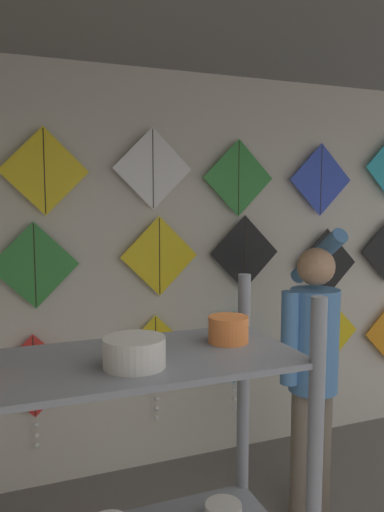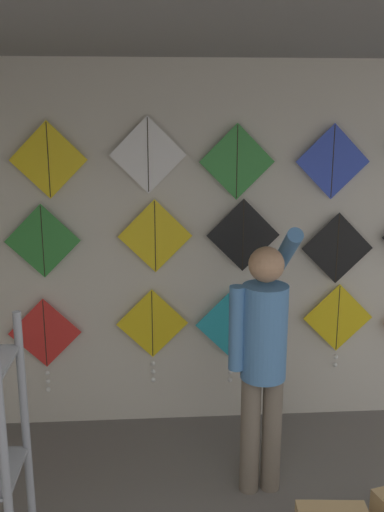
{
  "view_description": "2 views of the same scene",
  "coord_description": "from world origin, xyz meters",
  "px_view_note": "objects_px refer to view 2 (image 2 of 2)",
  "views": [
    {
      "loc": [
        -1.67,
        0.06,
        1.92
      ],
      "look_at": [
        -0.49,
        3.09,
        1.55
      ],
      "focal_mm": 35.0,
      "sensor_mm": 36.0,
      "label": 1
    },
    {
      "loc": [
        -0.65,
        -0.82,
        2.41
      ],
      "look_at": [
        -0.38,
        3.09,
        1.44
      ],
      "focal_mm": 40.0,
      "sensor_mm": 36.0,
      "label": 2
    }
  ],
  "objects_px": {
    "kite_5": "(43,241)",
    "kite_11": "(148,155)",
    "kite_0": "(45,338)",
    "kite_7": "(243,235)",
    "kite_1": "(152,329)",
    "kite_6": "(155,236)",
    "kite_2": "(231,329)",
    "kite_3": "(338,321)",
    "shopkeeper": "(263,349)",
    "kite_13": "(333,162)",
    "kite_10": "(48,160)",
    "kite_12": "(237,162)",
    "kite_8": "(337,248)"
  },
  "relations": [
    {
      "from": "kite_10",
      "to": "kite_12",
      "type": "xyz_separation_m",
      "value": [
        1.35,
        0.0,
        -0.02
      ]
    },
    {
      "from": "kite_3",
      "to": "kite_7",
      "type": "bearing_deg",
      "value": 179.95
    },
    {
      "from": "kite_0",
      "to": "kite_2",
      "type": "xyz_separation_m",
      "value": [
        1.43,
        0.0,
        0.03
      ]
    },
    {
      "from": "kite_1",
      "to": "kite_2",
      "type": "bearing_deg",
      "value": 0.0
    },
    {
      "from": "kite_5",
      "to": "kite_7",
      "type": "xyz_separation_m",
      "value": [
        1.48,
        0.0,
        0.02
      ]
    },
    {
      "from": "kite_0",
      "to": "kite_10",
      "type": "bearing_deg",
      "value": 0.54
    },
    {
      "from": "kite_2",
      "to": "kite_10",
      "type": "distance_m",
      "value": 1.87
    },
    {
      "from": "kite_3",
      "to": "kite_6",
      "type": "xyz_separation_m",
      "value": [
        -1.43,
        0.0,
        0.7
      ]
    },
    {
      "from": "kite_0",
      "to": "kite_13",
      "type": "bearing_deg",
      "value": 0.03
    },
    {
      "from": "kite_2",
      "to": "kite_11",
      "type": "distance_m",
      "value": 1.48
    },
    {
      "from": "kite_0",
      "to": "kite_13",
      "type": "height_order",
      "value": "kite_13"
    },
    {
      "from": "kite_6",
      "to": "kite_10",
      "type": "xyz_separation_m",
      "value": [
        -0.75,
        0.0,
        0.56
      ]
    },
    {
      "from": "kite_1",
      "to": "kite_6",
      "type": "height_order",
      "value": "kite_6"
    },
    {
      "from": "kite_0",
      "to": "kite_11",
      "type": "height_order",
      "value": "kite_11"
    },
    {
      "from": "shopkeeper",
      "to": "kite_3",
      "type": "distance_m",
      "value": 1.17
    },
    {
      "from": "kite_8",
      "to": "kite_10",
      "type": "xyz_separation_m",
      "value": [
        -2.13,
        0.0,
        0.68
      ]
    },
    {
      "from": "shopkeeper",
      "to": "kite_13",
      "type": "relative_size",
      "value": 3.17
    },
    {
      "from": "shopkeeper",
      "to": "kite_6",
      "type": "height_order",
      "value": "kite_6"
    },
    {
      "from": "kite_3",
      "to": "kite_0",
      "type": "bearing_deg",
      "value": -179.99
    },
    {
      "from": "kite_13",
      "to": "kite_8",
      "type": "bearing_deg",
      "value": 0.0
    },
    {
      "from": "kite_0",
      "to": "kite_1",
      "type": "distance_m",
      "value": 0.82
    },
    {
      "from": "kite_0",
      "to": "kite_7",
      "type": "height_order",
      "value": "kite_7"
    },
    {
      "from": "kite_0",
      "to": "kite_11",
      "type": "xyz_separation_m",
      "value": [
        0.81,
        0.0,
        1.38
      ]
    },
    {
      "from": "kite_13",
      "to": "kite_0",
      "type": "bearing_deg",
      "value": -179.97
    },
    {
      "from": "kite_0",
      "to": "kite_7",
      "type": "distance_m",
      "value": 1.7
    },
    {
      "from": "kite_7",
      "to": "kite_0",
      "type": "bearing_deg",
      "value": -179.96
    },
    {
      "from": "kite_10",
      "to": "kite_11",
      "type": "bearing_deg",
      "value": 0.0
    },
    {
      "from": "kite_1",
      "to": "kite_6",
      "type": "xyz_separation_m",
      "value": [
        0.03,
        0.0,
        0.73
      ]
    },
    {
      "from": "kite_10",
      "to": "kite_13",
      "type": "distance_m",
      "value": 2.06
    },
    {
      "from": "kite_6",
      "to": "kite_13",
      "type": "xyz_separation_m",
      "value": [
        1.31,
        0.0,
        0.54
      ]
    },
    {
      "from": "kite_11",
      "to": "kite_2",
      "type": "bearing_deg",
      "value": -0.09
    },
    {
      "from": "kite_5",
      "to": "kite_13",
      "type": "bearing_deg",
      "value": 0.0
    },
    {
      "from": "kite_6",
      "to": "kite_10",
      "type": "distance_m",
      "value": 0.94
    },
    {
      "from": "kite_10",
      "to": "kite_11",
      "type": "height_order",
      "value": "kite_11"
    },
    {
      "from": "kite_0",
      "to": "kite_8",
      "type": "relative_size",
      "value": 1.38
    },
    {
      "from": "kite_3",
      "to": "kite_10",
      "type": "distance_m",
      "value": 2.52
    },
    {
      "from": "shopkeeper",
      "to": "kite_10",
      "type": "bearing_deg",
      "value": 145.06
    },
    {
      "from": "kite_5",
      "to": "kite_11",
      "type": "bearing_deg",
      "value": 0.0
    },
    {
      "from": "shopkeeper",
      "to": "kite_11",
      "type": "bearing_deg",
      "value": 125.69
    },
    {
      "from": "shopkeeper",
      "to": "kite_6",
      "type": "xyz_separation_m",
      "value": [
        -0.66,
        0.87,
        0.54
      ]
    },
    {
      "from": "kite_6",
      "to": "kite_1",
      "type": "bearing_deg",
      "value": -178.26
    },
    {
      "from": "kite_2",
      "to": "kite_3",
      "type": "xyz_separation_m",
      "value": [
        0.85,
        0.0,
        0.05
      ]
    },
    {
      "from": "kite_10",
      "to": "kite_13",
      "type": "relative_size",
      "value": 1.0
    },
    {
      "from": "kite_7",
      "to": "kite_12",
      "type": "distance_m",
      "value": 0.55
    },
    {
      "from": "kite_0",
      "to": "kite_13",
      "type": "xyz_separation_m",
      "value": [
        2.16,
        0.0,
        1.32
      ]
    },
    {
      "from": "kite_6",
      "to": "kite_8",
      "type": "height_order",
      "value": "kite_6"
    },
    {
      "from": "kite_3",
      "to": "kite_6",
      "type": "distance_m",
      "value": 1.59
    },
    {
      "from": "kite_1",
      "to": "kite_12",
      "type": "relative_size",
      "value": 1.38
    },
    {
      "from": "kite_2",
      "to": "kite_3",
      "type": "relative_size",
      "value": 1.1
    },
    {
      "from": "kite_7",
      "to": "kite_8",
      "type": "relative_size",
      "value": 1.0
    }
  ]
}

